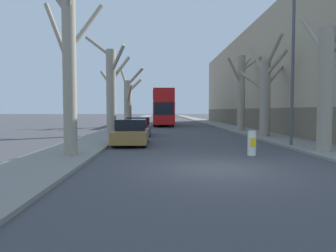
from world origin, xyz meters
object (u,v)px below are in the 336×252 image
at_px(street_tree_left_0, 69,67).
at_px(street_tree_right_1, 265,92).
at_px(double_decker_bus, 163,106).
at_px(street_tree_left_1, 111,88).
at_px(traffic_bollard, 252,143).
at_px(parked_car_0, 131,133).
at_px(parked_car_1, 138,127).
at_px(street_tree_left_2, 128,99).
at_px(lamp_post, 291,52).
at_px(street_tree_right_2, 242,90).
at_px(street_tree_right_0, 328,78).

bearing_deg(street_tree_left_0, street_tree_right_1, 37.55).
bearing_deg(double_decker_bus, street_tree_left_1, -106.47).
xyz_separation_m(double_decker_bus, traffic_bollard, (3.47, -26.16, -2.02)).
distance_m(double_decker_bus, parked_car_0, 21.89).
bearing_deg(parked_car_1, street_tree_left_0, -101.36).
height_order(street_tree_right_1, double_decker_bus, street_tree_right_1).
height_order(street_tree_left_2, lamp_post, lamp_post).
bearing_deg(street_tree_left_0, street_tree_left_2, 89.82).
relative_size(street_tree_right_2, lamp_post, 0.82).
relative_size(parked_car_1, lamp_post, 0.44).
xyz_separation_m(street_tree_right_1, parked_car_0, (-9.28, -4.03, -2.64)).
bearing_deg(street_tree_right_1, parked_car_0, -156.53).
distance_m(street_tree_right_1, parked_car_1, 9.82).
xyz_separation_m(street_tree_left_2, traffic_bollard, (7.71, -23.12, -2.74)).
relative_size(street_tree_right_1, parked_car_0, 1.63).
bearing_deg(street_tree_right_0, street_tree_left_1, 137.15).
bearing_deg(street_tree_right_2, street_tree_left_1, -161.98).
distance_m(parked_car_0, lamp_post, 9.75).
distance_m(street_tree_left_1, double_decker_bus, 15.61).
bearing_deg(street_tree_right_0, street_tree_left_2, 116.69).
height_order(street_tree_right_0, parked_car_0, street_tree_right_0).
distance_m(lamp_post, traffic_bollard, 6.03).
height_order(street_tree_right_2, parked_car_0, street_tree_right_2).
height_order(street_tree_left_0, double_decker_bus, street_tree_left_0).
xyz_separation_m(street_tree_left_1, parked_car_0, (2.22, -6.78, -3.09)).
bearing_deg(street_tree_left_2, street_tree_right_2, -35.36).
bearing_deg(street_tree_left_1, parked_car_1, -22.61).
bearing_deg(street_tree_left_0, street_tree_right_0, 4.18).
bearing_deg(street_tree_right_2, traffic_bollard, -103.88).
relative_size(street_tree_right_0, parked_car_1, 1.86).
bearing_deg(street_tree_left_1, lamp_post, -38.07).
bearing_deg(street_tree_left_2, parked_car_1, -80.89).
distance_m(street_tree_right_2, parked_car_0, 14.46).
bearing_deg(parked_car_0, street_tree_right_2, 48.39).
bearing_deg(parked_car_0, street_tree_left_0, -114.18).
bearing_deg(double_decker_bus, lamp_post, -74.73).
height_order(street_tree_left_2, double_decker_bus, street_tree_left_2).
distance_m(street_tree_left_1, street_tree_left_2, 11.89).
xyz_separation_m(street_tree_left_2, double_decker_bus, (4.24, 3.04, -0.72)).
bearing_deg(street_tree_right_1, street_tree_left_0, -142.45).
height_order(street_tree_right_2, lamp_post, lamp_post).
relative_size(parked_car_1, traffic_bollard, 3.70).
height_order(street_tree_left_0, traffic_bollard, street_tree_left_0).
bearing_deg(street_tree_right_1, street_tree_left_2, 127.76).
distance_m(street_tree_right_0, parked_car_0, 10.45).
bearing_deg(street_tree_right_2, street_tree_right_1, -90.83).
bearing_deg(street_tree_right_2, parked_car_0, -131.61).
bearing_deg(street_tree_left_0, double_decker_bus, 80.73).
relative_size(street_tree_right_1, double_decker_bus, 0.66).
distance_m(street_tree_right_0, street_tree_right_2, 14.45).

